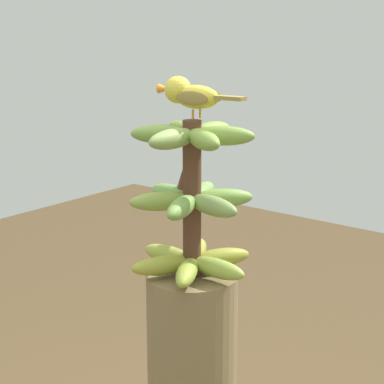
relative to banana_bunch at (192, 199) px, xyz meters
The scene contains 2 objects.
banana_bunch is the anchor object (origin of this frame).
perched_bird 0.22m from the banana_bunch, 43.03° to the right, with size 0.21×0.06×0.09m.
Camera 1 is at (-0.81, 1.02, 1.65)m, focal length 59.69 mm.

